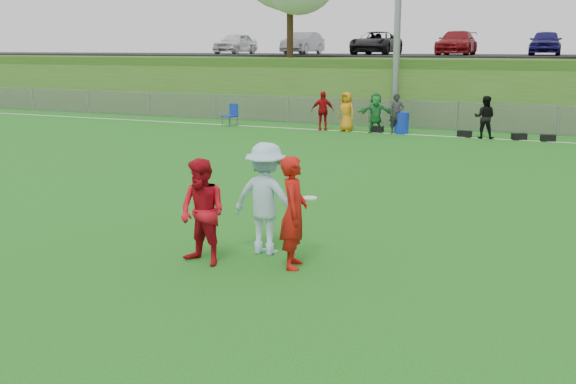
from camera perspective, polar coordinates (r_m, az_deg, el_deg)
The scene contains 14 objects.
ground at distance 10.11m, azimuth -2.14°, elevation -7.96°, with size 120.00×120.00×0.00m, color #1C6014.
sideline_far at distance 27.10m, azimuth 14.17°, elevation 4.81°, with size 60.00×0.10×0.01m, color white.
fence at distance 28.99m, azimuth 14.86°, elevation 6.55°, with size 58.00×0.06×1.30m.
berm at distance 39.82m, azimuth 17.25°, elevation 9.21°, with size 120.00×18.00×3.00m, color #2E5618.
parking_lot at distance 41.76m, azimuth 17.68°, elevation 11.46°, with size 120.00×12.00×0.10m, color black.
car_row at distance 40.89m, azimuth 15.95°, elevation 12.63°, with size 32.04×5.18×1.44m.
spectator_row at distance 27.53m, azimuth 8.65°, elevation 6.93°, with size 7.81×1.09×1.69m.
gear_bags at distance 27.05m, azimuth 16.25°, elevation 4.94°, with size 7.41×0.52×0.26m.
player_red_left at distance 10.49m, azimuth 0.52°, elevation -1.83°, with size 0.68×0.45×1.87m, color #B7120C.
player_red_center at distance 10.73m, azimuth -7.60°, elevation -1.80°, with size 0.87×0.68×1.79m, color red.
player_blue at distance 11.19m, azimuth -1.96°, elevation -0.61°, with size 1.28×0.73×1.98m, color #A9D5EA.
frisbee at distance 11.06m, azimuth 1.95°, elevation -0.53°, with size 0.25×0.25×0.02m.
recycling_bin at distance 27.59m, azimuth 10.07°, elevation 6.07°, with size 0.60×0.60×0.90m, color #102BAF.
camp_chair at distance 30.00m, azimuth -5.17°, elevation 6.44°, with size 0.72×0.73×1.01m.
Camera 1 is at (4.01, -8.56, 3.58)m, focal length 40.00 mm.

